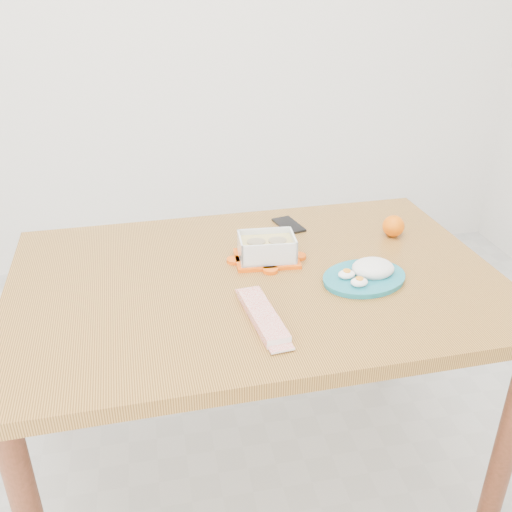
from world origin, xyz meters
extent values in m
cube|color=#AD7731|center=(0.02, 0.16, 0.73)|extent=(1.33, 0.91, 0.04)
cylinder|color=maroon|center=(0.62, -0.19, 0.35)|extent=(0.06, 0.06, 0.71)
cylinder|color=maroon|center=(-0.58, 0.52, 0.35)|extent=(0.06, 0.06, 0.71)
cylinder|color=maroon|center=(0.60, 0.56, 0.35)|extent=(0.06, 0.06, 0.71)
cube|color=#E95007|center=(0.07, 0.25, 0.76)|extent=(0.18, 0.14, 0.01)
cube|color=silver|center=(0.07, 0.25, 0.79)|extent=(0.16, 0.12, 0.06)
cube|color=tan|center=(0.07, 0.25, 0.79)|extent=(0.15, 0.11, 0.04)
cylinder|color=tan|center=(0.04, 0.25, 0.80)|extent=(0.05, 0.05, 0.02)
cylinder|color=tan|center=(0.10, 0.25, 0.80)|extent=(0.05, 0.05, 0.02)
sphere|color=orange|center=(0.48, 0.33, 0.78)|extent=(0.07, 0.07, 0.07)
cylinder|color=#166F7E|center=(0.30, 0.08, 0.76)|extent=(0.28, 0.28, 0.01)
ellipsoid|color=silver|center=(0.32, 0.10, 0.79)|extent=(0.14, 0.12, 0.05)
ellipsoid|color=white|center=(0.25, 0.08, 0.78)|extent=(0.05, 0.05, 0.02)
ellipsoid|color=white|center=(0.26, 0.04, 0.78)|extent=(0.05, 0.05, 0.02)
cube|color=red|center=(0.00, -0.04, 0.76)|extent=(0.08, 0.24, 0.02)
cube|color=black|center=(0.19, 0.46, 0.75)|extent=(0.09, 0.13, 0.01)
camera|label=1|loc=(-0.24, -1.14, 1.50)|focal=40.00mm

